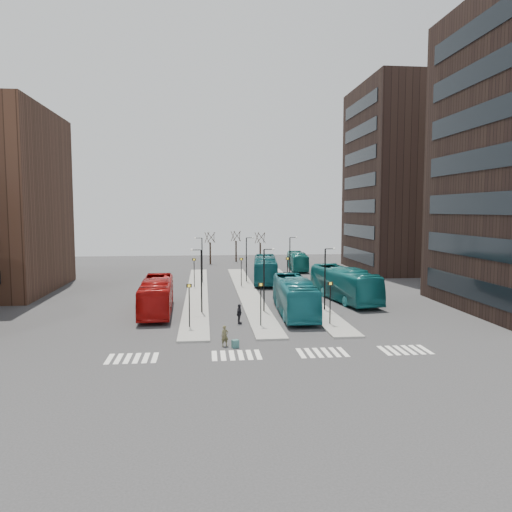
{
  "coord_description": "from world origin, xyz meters",
  "views": [
    {
      "loc": [
        -3.14,
        -29.33,
        9.93
      ],
      "look_at": [
        2.4,
        23.53,
        5.0
      ],
      "focal_mm": 35.0,
      "sensor_mm": 36.0,
      "label": 1
    }
  ],
  "objects": [
    {
      "name": "red_bus",
      "position": [
        -7.73,
        18.96,
        1.67
      ],
      "size": [
        3.2,
        12.1,
        3.35
      ],
      "primitive_type": "imported",
      "rotation": [
        0.0,
        0.0,
        0.03
      ],
      "color": "#9F0D0C",
      "rests_on": "ground"
    },
    {
      "name": "commuter_c",
      "position": [
        4.23,
        17.83,
        0.77
      ],
      "size": [
        1.1,
        1.11,
        1.53
      ],
      "primitive_type": "imported",
      "rotation": [
        0.0,
        0.0,
        3.94
      ],
      "color": "black",
      "rests_on": "ground"
    },
    {
      "name": "teal_bus_b",
      "position": [
        5.21,
        38.09,
        1.78
      ],
      "size": [
        4.38,
        13.01,
        3.55
      ],
      "primitive_type": "imported",
      "rotation": [
        0.0,
        0.0,
        -0.11
      ],
      "color": "#12545B",
      "rests_on": "ground"
    },
    {
      "name": "bare_trees",
      "position": [
        2.67,
        62.67,
        2.72
      ],
      "size": [
        10.97,
        8.14,
        5.9
      ],
      "color": "black",
      "rests_on": "ground"
    },
    {
      "name": "commuter_b",
      "position": [
        -0.12,
        13.51,
        0.86
      ],
      "size": [
        0.81,
        1.1,
        1.73
      ],
      "primitive_type": "imported",
      "rotation": [
        0.0,
        0.0,
        1.14
      ],
      "color": "black",
      "rests_on": "ground"
    },
    {
      "name": "traveller",
      "position": [
        -1.68,
        6.34,
        0.77
      ],
      "size": [
        0.64,
        0.5,
        1.53
      ],
      "primitive_type": "imported",
      "rotation": [
        0.0,
        0.0,
        0.27
      ],
      "color": "brown",
      "rests_on": "ground"
    },
    {
      "name": "commuter_a",
      "position": [
        -7.53,
        16.44,
        0.87
      ],
      "size": [
        0.9,
        0.73,
        1.73
      ],
      "primitive_type": "imported",
      "rotation": [
        0.0,
        0.0,
        3.23
      ],
      "color": "black",
      "rests_on": "ground"
    },
    {
      "name": "teal_bus_c",
      "position": [
        12.14,
        23.54,
        1.82
      ],
      "size": [
        4.9,
        13.36,
        3.64
      ],
      "primitive_type": "imported",
      "rotation": [
        0.0,
        0.0,
        0.14
      ],
      "color": "#146266",
      "rests_on": "ground"
    },
    {
      "name": "sign_poles",
      "position": [
        1.6,
        23.0,
        2.41
      ],
      "size": [
        12.45,
        22.12,
        3.65
      ],
      "color": "black",
      "rests_on": "ground"
    },
    {
      "name": "lamp_posts",
      "position": [
        2.64,
        28.0,
        3.58
      ],
      "size": [
        14.04,
        20.24,
        6.12
      ],
      "color": "black",
      "rests_on": "ground"
    },
    {
      "name": "island_left",
      "position": [
        -4.0,
        30.0,
        0.07
      ],
      "size": [
        2.5,
        45.0,
        0.15
      ],
      "primitive_type": "cube",
      "color": "gray",
      "rests_on": "ground"
    },
    {
      "name": "teal_bus_d",
      "position": [
        12.24,
        51.53,
        1.47
      ],
      "size": [
        3.21,
        10.7,
        2.94
      ],
      "primitive_type": "imported",
      "rotation": [
        0.0,
        0.0,
        -0.07
      ],
      "color": "#146864",
      "rests_on": "ground"
    },
    {
      "name": "teal_bus_a",
      "position": [
        5.38,
        16.85,
        1.74
      ],
      "size": [
        3.42,
        12.59,
        3.48
      ],
      "primitive_type": "imported",
      "rotation": [
        0.0,
        0.0,
        -0.04
      ],
      "color": "#166670",
      "rests_on": "ground"
    },
    {
      "name": "suitcase",
      "position": [
        -0.95,
        5.86,
        0.29
      ],
      "size": [
        0.57,
        0.51,
        0.58
      ],
      "primitive_type": "cube",
      "rotation": [
        0.0,
        0.0,
        0.39
      ],
      "color": "navy",
      "rests_on": "ground"
    },
    {
      "name": "island_mid",
      "position": [
        2.0,
        30.0,
        0.07
      ],
      "size": [
        2.5,
        45.0,
        0.15
      ],
      "primitive_type": "cube",
      "color": "gray",
      "rests_on": "ground"
    },
    {
      "name": "tower_far",
      "position": [
        31.98,
        50.0,
        15.0
      ],
      "size": [
        20.12,
        20.0,
        30.0
      ],
      "color": "black",
      "rests_on": "ground"
    },
    {
      "name": "crosswalk_stripes",
      "position": [
        1.75,
        4.0,
        0.01
      ],
      "size": [
        22.35,
        2.4,
        0.01
      ],
      "color": "silver",
      "rests_on": "ground"
    },
    {
      "name": "island_right",
      "position": [
        8.0,
        30.0,
        0.07
      ],
      "size": [
        2.5,
        45.0,
        0.15
      ],
      "primitive_type": "cube",
      "color": "gray",
      "rests_on": "ground"
    },
    {
      "name": "ground",
      "position": [
        0.0,
        0.0,
        0.0
      ],
      "size": [
        160.0,
        160.0,
        0.0
      ],
      "primitive_type": "plane",
      "color": "#2B2B2D",
      "rests_on": "ground"
    }
  ]
}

